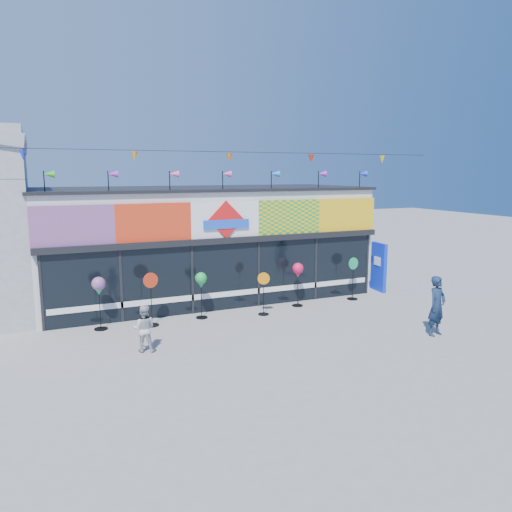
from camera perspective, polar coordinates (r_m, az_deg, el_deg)
ground at (r=14.27m, az=1.47°, el=-9.50°), size 80.00×80.00×0.00m
kite_shop at (r=19.21m, az=-6.10°, el=1.69°), size 16.00×5.70×5.31m
blue_sign at (r=20.32m, az=13.84°, el=-1.21°), size 0.24×0.97×1.91m
spinner_0 at (r=15.50m, az=-17.53°, el=-3.45°), size 0.41×0.41×1.61m
spinner_1 at (r=15.57m, az=-11.89°, el=-4.71°), size 0.46×0.42×1.66m
spinner_2 at (r=16.06m, az=-6.30°, el=-2.91°), size 0.38×0.38×1.51m
spinner_3 at (r=16.44m, az=0.87°, el=-4.19°), size 0.38×0.36×1.42m
spinner_4 at (r=17.46m, az=4.81°, el=-1.78°), size 0.39×0.39×1.55m
spinner_5 at (r=18.73m, az=11.02°, el=-2.41°), size 0.44×0.40×1.57m
adult_man at (r=15.30m, az=19.97°, el=-5.38°), size 0.71×0.55×1.73m
child at (r=13.50m, az=-12.69°, el=-8.08°), size 0.69×0.54×1.25m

